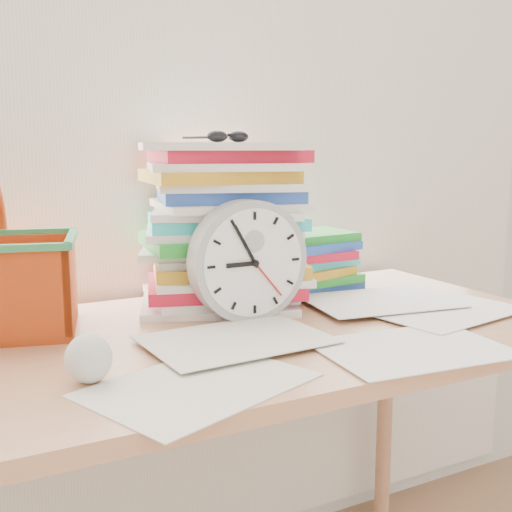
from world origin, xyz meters
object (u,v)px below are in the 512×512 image
clock (248,261)px  book_stack (312,261)px  paper_stack (223,225)px  desk (225,369)px

clock → book_stack: size_ratio=1.01×
paper_stack → desk: bearing=-114.7°
desk → paper_stack: (0.09, 0.20, 0.25)m
desk → clock: clock is taller
paper_stack → clock: (-0.01, -0.15, -0.06)m
desk → book_stack: size_ratio=5.75×
desk → book_stack: (0.35, 0.23, 0.15)m
desk → paper_stack: 0.34m
desk → paper_stack: bearing=65.3°
paper_stack → book_stack: (0.26, 0.03, -0.11)m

